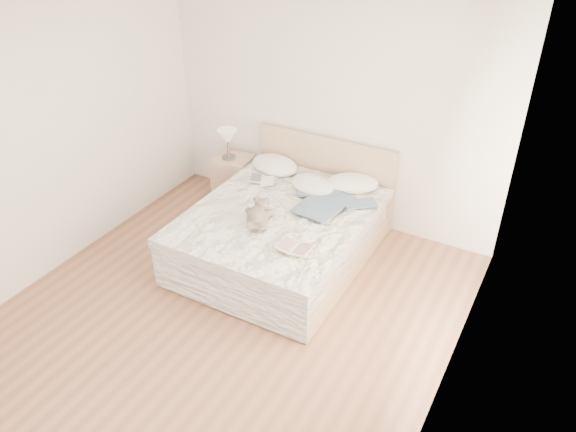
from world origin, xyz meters
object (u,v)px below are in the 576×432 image
Objects in this scene: table_lamp at (228,138)px; photo_book at (262,180)px; childrens_book at (295,248)px; teddy_bear at (257,221)px; bed at (284,232)px; nightstand at (234,178)px.

photo_book is at bearing -28.99° from table_lamp.
teddy_bear is (-0.53, 0.20, 0.02)m from childrens_book.
bed is at bearing -32.42° from table_lamp.
table_lamp is 1.63m from teddy_bear.
bed reaches higher than photo_book.
childrens_book reaches higher than nightstand.
nightstand is 1.60× the size of teddy_bear.
photo_book is at bearing 142.95° from bed.
photo_book is 1.35m from childrens_book.
childrens_book is at bearing -41.32° from teddy_bear.
nightstand is at bearing 145.59° from bed.
bed is 6.49× the size of childrens_book.
photo_book reaches higher than nightstand.
photo_book is at bearing 97.11° from teddy_bear.
bed reaches higher than teddy_bear.
table_lamp reaches higher than teddy_bear.
childrens_book is (0.94, -0.97, 0.00)m from photo_book.
nightstand is 0.55m from table_lamp.
table_lamp is (-0.03, -0.04, 0.55)m from nightstand.
nightstand is at bearing 121.85° from photo_book.
childrens_book is at bearing -71.45° from photo_book.
bed is 6.12× the size of teddy_bear.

